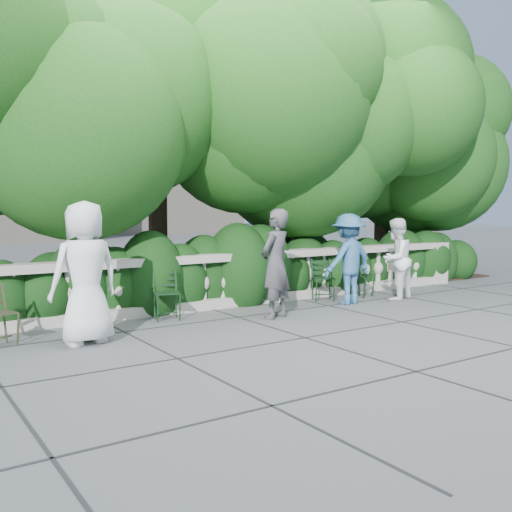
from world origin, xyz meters
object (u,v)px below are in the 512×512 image
chair_weathered (5,348)px  chair_d (275,306)px  person_casual_man (396,259)px  person_older_blue (348,259)px  chair_b (169,322)px  person_woman_grey (275,264)px  person_businessman (85,273)px  chair_f (368,297)px  chair_e (325,302)px

chair_weathered → chair_d: bearing=-10.2°
person_casual_man → person_older_blue: (-1.12, 0.17, 0.05)m
chair_b → person_woman_grey: (1.61, -0.71, 0.91)m
person_businessman → person_older_blue: 5.16m
chair_f → person_older_blue: person_older_blue is taller
person_businessman → person_older_blue: size_ratio=1.12×
chair_d → person_businessman: 4.08m
chair_e → person_businessman: size_ratio=0.43×
chair_f → person_older_blue: 1.26m
chair_d → chair_f: size_ratio=1.00×
person_woman_grey → person_older_blue: bearing=167.3°
chair_d → person_woman_grey: size_ratio=0.46×
chair_d → chair_weathered: same height
chair_weathered → person_older_blue: bearing=-17.0°
person_businessman → chair_d: bearing=-173.7°
chair_f → person_woman_grey: bearing=177.6°
chair_d → chair_e: 1.11m
person_casual_man → person_woman_grey: bearing=-9.1°
chair_f → person_businessman: person_businessman is taller
person_older_blue → chair_weathered: bearing=-3.7°
chair_d → person_older_blue: person_older_blue is taller
chair_e → person_businessman: (-4.94, -0.81, 0.97)m
person_businessman → person_older_blue: person_businessman is taller
person_woman_grey → chair_d: bearing=-149.1°
chair_f → person_woman_grey: (-2.83, -0.70, 0.91)m
person_businessman → person_casual_man: size_ratio=1.19×
person_casual_man → chair_weathered: bearing=-13.8°
person_casual_man → chair_e: bearing=-37.0°
chair_d → person_casual_man: 2.66m
chair_f → person_casual_man: (0.26, -0.50, 0.82)m
chair_d → person_older_blue: size_ratio=0.49×
chair_b → chair_d: size_ratio=1.00×
chair_d → chair_e: bearing=-26.7°
chair_f → chair_weathered: (-6.99, -0.37, 0.00)m
chair_weathered → person_businessman: 1.43m
chair_b → person_businessman: bearing=-140.2°
chair_e → person_casual_man: size_ratio=0.51×
chair_weathered → person_older_blue: person_older_blue is taller
chair_b → chair_f: 4.45m
chair_weathered → person_casual_man: person_casual_man is taller
chair_f → person_casual_man: person_casual_man is taller
chair_e → person_casual_man: person_casual_man is taller
chair_d → person_casual_man: (2.43, -0.73, 0.82)m
chair_weathered → person_woman_grey: size_ratio=0.46×
chair_f → person_businessman: 6.13m
chair_e → person_older_blue: 0.99m
person_older_blue → person_casual_man: bearing=167.4°
person_woman_grey → chair_weathered: bearing=-27.8°
chair_b → person_casual_man: size_ratio=0.51×
chair_e → person_older_blue: size_ratio=0.49×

